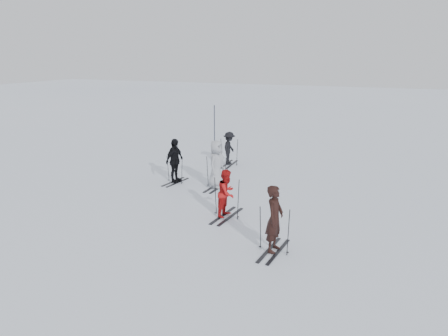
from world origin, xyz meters
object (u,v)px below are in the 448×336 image
(skier_red, at_px, (227,194))
(skier_grey, at_px, (216,165))
(skier_uphill_left, at_px, (175,161))
(skier_uphill_far, at_px, (229,149))
(piste_marker, at_px, (214,123))
(skier_near_dark, at_px, (274,220))

(skier_red, distance_m, skier_grey, 3.27)
(skier_uphill_left, bearing_deg, skier_red, -121.48)
(skier_red, xyz_separation_m, skier_uphill_far, (-2.59, 6.49, 0.00))
(piste_marker, bearing_deg, skier_grey, -65.24)
(skier_red, height_order, skier_grey, skier_grey)
(skier_red, distance_m, skier_uphill_far, 6.98)
(skier_red, relative_size, skier_grey, 0.83)
(skier_red, bearing_deg, skier_uphill_left, 55.11)
(skier_red, bearing_deg, skier_uphill_far, 25.35)
(skier_uphill_far, bearing_deg, skier_uphill_left, 161.26)
(skier_grey, bearing_deg, skier_red, -148.24)
(skier_grey, height_order, piste_marker, piste_marker)
(skier_near_dark, xyz_separation_m, skier_red, (-2.20, 1.93, -0.13))
(skier_red, relative_size, piste_marker, 0.71)
(skier_near_dark, distance_m, skier_grey, 6.11)
(skier_red, xyz_separation_m, piste_marker, (-5.62, 11.47, 0.32))
(skier_uphill_left, height_order, skier_uphill_far, skier_uphill_left)
(skier_near_dark, bearing_deg, skier_grey, 41.83)
(skier_near_dark, height_order, skier_grey, skier_grey)
(skier_uphill_far, xyz_separation_m, piste_marker, (-3.04, 4.99, 0.32))
(skier_near_dark, relative_size, skier_grey, 0.97)
(skier_grey, bearing_deg, skier_near_dark, -139.45)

